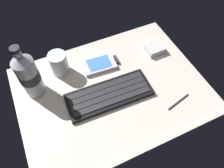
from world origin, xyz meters
TOP-DOWN VIEW (x-y plane):
  - ground_plane at (0.00, -0.23)cm, footprint 64.00×48.00cm
  - keyboard at (-2.05, -2.08)cm, footprint 29.40×12.11cm
  - handheld_device at (0.66, 11.49)cm, footprint 13.17×8.43cm
  - juice_cup at (-13.75, 15.02)cm, footprint 6.40×6.40cm
  - water_bottle at (-24.01, 10.42)cm, footprint 6.73×6.73cm
  - charger_block at (22.75, 9.34)cm, footprint 7.11×5.74cm
  - stylus_pen at (17.93, -14.05)cm, footprint 9.41×2.83cm

SIDE VIEW (x-z plane):
  - ground_plane at x=0.00cm, z-range -2.39..0.41cm
  - stylus_pen at x=17.93cm, z-range 0.00..0.70cm
  - handheld_device at x=0.66cm, z-range -0.02..1.48cm
  - keyboard at x=-2.05cm, z-range -0.04..1.66cm
  - charger_block at x=22.75cm, z-range 0.00..2.40cm
  - juice_cup at x=-13.75cm, z-range -0.34..8.16cm
  - water_bottle at x=-24.01cm, z-range -1.39..19.41cm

